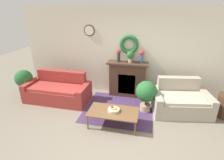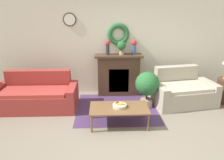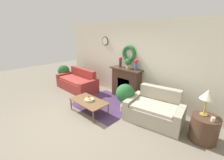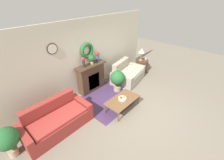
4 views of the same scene
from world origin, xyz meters
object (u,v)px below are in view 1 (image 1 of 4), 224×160
vase_on_mantel_left (119,55)px  potted_plant_on_mantel (130,55)px  couch_left (58,91)px  potted_plant_floor_by_loveseat (146,93)px  fireplace (127,79)px  coffee_table (113,112)px  loveseat_right (180,101)px  fruit_bowl (114,110)px  vase_on_mantel_right (142,56)px  potted_plant_floor_by_couch (24,79)px

vase_on_mantel_left → potted_plant_on_mantel: (0.36, -0.02, 0.00)m
couch_left → potted_plant_on_mantel: potted_plant_on_mantel is taller
couch_left → potted_plant_floor_by_loveseat: 2.63m
fireplace → couch_left: bearing=-158.9°
couch_left → coffee_table: bearing=-24.1°
loveseat_right → vase_on_mantel_left: size_ratio=4.36×
fruit_bowl → potted_plant_floor_by_loveseat: 1.09m
vase_on_mantel_right → potted_plant_floor_by_loveseat: bearing=-74.7°
loveseat_right → potted_plant_floor_by_couch: bearing=171.6°
vase_on_mantel_left → potted_plant_floor_by_loveseat: bearing=-42.0°
potted_plant_floor_by_couch → vase_on_mantel_right: bearing=11.5°
loveseat_right → potted_plant_on_mantel: bearing=147.7°
fireplace → potted_plant_floor_by_loveseat: 1.02m
vase_on_mantel_left → potted_plant_floor_by_loveseat: size_ratio=0.43×
fruit_bowl → coffee_table: bearing=-132.8°
loveseat_right → potted_plant_on_mantel: (-1.46, 0.61, 1.03)m
fireplace → coffee_table: fireplace is taller
fruit_bowl → potted_plant_floor_by_couch: (-3.07, 0.90, 0.14)m
loveseat_right → coffee_table: (-1.63, -1.01, 0.05)m
fireplace → potted_plant_on_mantel: size_ratio=3.55×
potted_plant_floor_by_couch → couch_left: bearing=-2.4°
couch_left → loveseat_right: loveseat_right is taller
vase_on_mantel_left → vase_on_mantel_right: size_ratio=0.99×
vase_on_mantel_left → potted_plant_floor_by_loveseat: 1.45m
coffee_table → potted_plant_floor_by_couch: 3.20m
fireplace → couch_left: size_ratio=0.65×
coffee_table → potted_plant_floor_by_couch: size_ratio=1.37×
vase_on_mantel_left → potted_plant_floor_by_loveseat: (0.91, -0.82, -0.78)m
coffee_table → potted_plant_on_mantel: (0.17, 1.62, 0.98)m
potted_plant_on_mantel → potted_plant_floor_by_loveseat: 1.25m
potted_plant_on_mantel → vase_on_mantel_right: bearing=3.5°
potted_plant_on_mantel → potted_plant_floor_by_couch: (-3.24, -0.71, -0.77)m
vase_on_mantel_right → potted_plant_floor_by_couch: 3.72m
vase_on_mantel_left → potted_plant_floor_by_couch: vase_on_mantel_left is taller
loveseat_right → potted_plant_floor_by_loveseat: size_ratio=1.86×
couch_left → loveseat_right: size_ratio=1.18×
couch_left → coffee_table: (1.89, -0.87, 0.05)m
vase_on_mantel_left → coffee_table: bearing=-83.6°
vase_on_mantel_right → potted_plant_on_mantel: 0.33m
fireplace → loveseat_right: bearing=-22.2°
couch_left → potted_plant_floor_by_couch: (-1.17, 0.05, 0.26)m
vase_on_mantel_right → potted_plant_floor_by_couch: bearing=-168.5°
fruit_bowl → vase_on_mantel_left: 1.87m
couch_left → fruit_bowl: couch_left is taller
couch_left → vase_on_mantel_right: vase_on_mantel_right is taller
couch_left → vase_on_mantel_right: bearing=18.5°
fruit_bowl → potted_plant_on_mantel: size_ratio=0.80×
vase_on_mantel_right → couch_left: bearing=-162.1°
fireplace → vase_on_mantel_left: (-0.29, 0.01, 0.77)m
potted_plant_floor_by_loveseat → loveseat_right: bearing=11.7°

